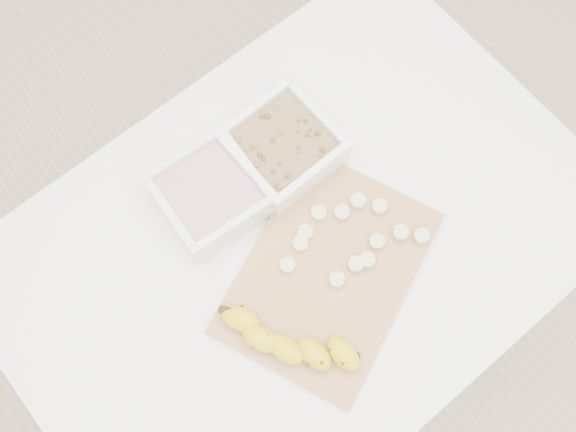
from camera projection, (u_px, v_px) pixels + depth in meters
ground at (295, 312)px, 1.79m from camera, size 3.50×3.50×0.00m
table at (298, 254)px, 1.17m from camera, size 1.00×0.70×0.75m
bowl_yogurt at (211, 195)px, 1.06m from camera, size 0.17×0.17×0.07m
bowl_granola at (283, 147)px, 1.08m from camera, size 0.17×0.17×0.08m
cutting_board at (328, 273)px, 1.05m from camera, size 0.43×0.37×0.01m
banana at (294, 342)px, 0.99m from camera, size 0.13×0.23×0.04m
banana_slices at (350, 237)px, 1.05m from camera, size 0.23×0.16×0.02m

